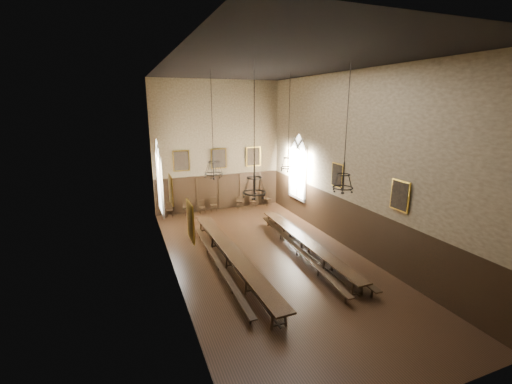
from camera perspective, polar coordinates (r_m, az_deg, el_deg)
floor at (r=17.12m, az=2.21°, el=-11.21°), size 9.00×18.00×0.02m
ceiling at (r=15.50m, az=2.56°, el=20.40°), size 9.00×18.00×0.02m
wall_back at (r=24.12m, az=-6.37°, el=7.48°), size 9.00×0.02×9.00m
wall_front at (r=8.57m, az=27.68°, el=-7.13°), size 9.00×0.02×9.00m
wall_left at (r=14.50m, az=-14.17°, el=2.46°), size 0.02×18.00×9.00m
wall_right at (r=17.98m, az=15.69°, el=4.64°), size 0.02×18.00×9.00m
wainscot_panelling at (r=16.61m, az=2.26°, el=-7.29°), size 9.00×18.00×2.50m
table_left at (r=16.22m, az=-4.08°, el=-11.08°), size 1.04×10.80×0.84m
table_right at (r=17.81m, az=8.15°, el=-8.93°), size 0.84×9.61×0.75m
bench_left_outer at (r=16.06m, az=-6.30°, el=-12.04°), size 0.34×9.19×0.41m
bench_left_inner at (r=16.43m, az=-2.55°, el=-11.32°), size 0.54×9.15×0.41m
bench_right_inner at (r=17.53m, az=6.86°, el=-9.62°), size 0.94×9.72×0.44m
bench_right_outer at (r=18.25m, az=9.62°, el=-8.67°), size 0.76×10.36×0.47m
chair_0 at (r=23.83m, az=-14.18°, el=-3.33°), size 0.53×0.53×0.98m
chair_1 at (r=24.03m, az=-11.50°, el=-3.09°), size 0.46×0.46×0.88m
chair_2 at (r=24.18m, az=-8.95°, el=-2.86°), size 0.43×0.43×0.89m
chair_3 at (r=24.44m, az=-7.06°, el=-2.53°), size 0.49×0.49×1.00m
chair_5 at (r=24.97m, az=-2.77°, el=-2.14°), size 0.43×0.43×0.87m
chair_6 at (r=25.31m, az=-0.54°, el=-1.91°), size 0.42×0.42×0.86m
chair_7 at (r=25.75m, az=1.89°, el=-1.51°), size 0.57×0.57×1.03m
chandelier_back_left at (r=17.59m, az=-7.08°, el=4.04°), size 0.94×0.94×5.23m
chandelier_back_right at (r=19.14m, az=5.38°, el=5.09°), size 0.85×0.85×5.19m
chandelier_front_left at (r=12.85m, az=-0.28°, el=1.28°), size 0.89×0.89×5.00m
chandelier_front_right at (r=14.87m, az=14.33°, el=1.96°), size 0.88×0.88×5.19m
portrait_back_0 at (r=23.56m, az=-12.36°, el=5.11°), size 1.10×0.12×1.40m
portrait_back_1 at (r=24.10m, az=-6.24°, el=5.56°), size 1.10×0.12×1.40m
portrait_back_2 at (r=24.90m, az=-0.43°, el=5.93°), size 1.10×0.12×1.40m
portrait_left_0 at (r=15.66m, az=-14.01°, el=0.35°), size 0.12×1.00×1.30m
portrait_left_1 at (r=11.39m, az=-10.89°, el=-4.81°), size 0.12×1.00×1.30m
portrait_right_0 at (r=18.84m, az=13.39°, el=2.74°), size 0.12×1.00×1.30m
portrait_right_1 at (r=15.47m, az=22.86°, el=-0.56°), size 0.12×1.00×1.30m
window_right at (r=22.68m, az=7.00°, el=4.21°), size 0.20×2.20×4.60m
window_left at (r=20.09m, az=-15.87°, el=2.42°), size 0.20×2.20×4.60m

